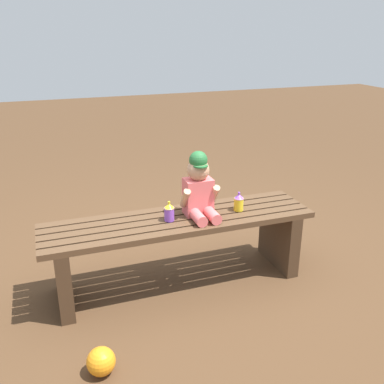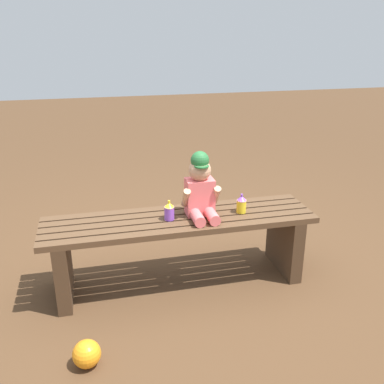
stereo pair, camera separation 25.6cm
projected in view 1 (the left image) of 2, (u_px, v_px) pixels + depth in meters
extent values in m
plane|color=#4C331E|center=(180.00, 282.00, 2.82)|extent=(16.00, 16.00, 0.00)
cube|color=#513823|center=(188.00, 232.00, 2.51)|extent=(1.67, 0.07, 0.04)
cube|color=#513823|center=(184.00, 226.00, 2.59)|extent=(1.67, 0.07, 0.04)
cube|color=#513823|center=(179.00, 221.00, 2.66)|extent=(1.67, 0.07, 0.04)
cube|color=#513823|center=(175.00, 215.00, 2.74)|extent=(1.67, 0.07, 0.04)
cube|color=#513823|center=(171.00, 210.00, 2.81)|extent=(1.67, 0.07, 0.04)
cube|color=#452F1E|center=(63.00, 274.00, 2.52)|extent=(0.08, 0.41, 0.42)
cube|color=#452F1E|center=(279.00, 236.00, 2.97)|extent=(0.08, 0.41, 0.42)
cube|color=#E56666|center=(198.00, 197.00, 2.67)|extent=(0.17, 0.12, 0.23)
sphere|color=tan|center=(198.00, 170.00, 2.61)|extent=(0.14, 0.14, 0.14)
cylinder|color=#266633|center=(200.00, 166.00, 2.57)|extent=(0.09, 0.09, 0.01)
sphere|color=#266633|center=(198.00, 160.00, 2.59)|extent=(0.11, 0.11, 0.11)
cylinder|color=#F06B6B|center=(198.00, 217.00, 2.58)|extent=(0.07, 0.16, 0.07)
cylinder|color=#F06B6B|center=(212.00, 215.00, 2.61)|extent=(0.07, 0.16, 0.07)
cylinder|color=tan|center=(185.00, 198.00, 2.61)|extent=(0.04, 0.12, 0.14)
cylinder|color=tan|center=(214.00, 194.00, 2.67)|extent=(0.04, 0.12, 0.14)
cylinder|color=#8C4CCC|center=(169.00, 214.00, 2.61)|extent=(0.06, 0.06, 0.08)
cone|color=yellow|center=(169.00, 206.00, 2.59)|extent=(0.06, 0.06, 0.03)
cylinder|color=yellow|center=(169.00, 203.00, 2.58)|extent=(0.01, 0.01, 0.02)
cylinder|color=yellow|center=(239.00, 204.00, 2.75)|extent=(0.06, 0.06, 0.08)
cone|color=#8C4CCC|center=(239.00, 196.00, 2.73)|extent=(0.06, 0.06, 0.03)
cylinder|color=#8C4CCC|center=(239.00, 194.00, 2.72)|extent=(0.01, 0.01, 0.02)
sphere|color=orange|center=(101.00, 361.00, 2.06)|extent=(0.14, 0.14, 0.14)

